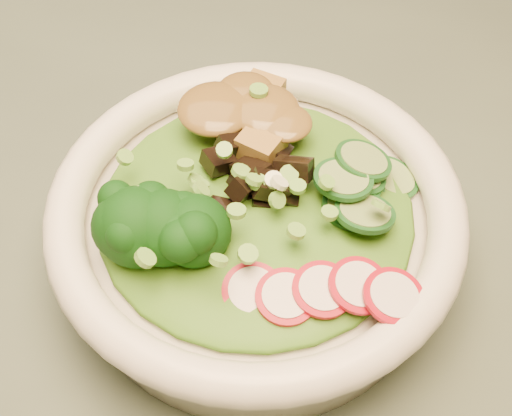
# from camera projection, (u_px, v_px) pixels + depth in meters

# --- Properties ---
(salad_bowl) EXTENTS (0.25, 0.25, 0.07)m
(salad_bowl) POSITION_uv_depth(u_px,v_px,m) (256.00, 227.00, 0.44)
(salad_bowl) COLOR white
(salad_bowl) RESTS_ON dining_table
(lettuce_bed) EXTENTS (0.19, 0.19, 0.02)m
(lettuce_bed) POSITION_uv_depth(u_px,v_px,m) (256.00, 207.00, 0.42)
(lettuce_bed) COLOR #316615
(lettuce_bed) RESTS_ON salad_bowl
(broccoli_florets) EXTENTS (0.08, 0.08, 0.04)m
(broccoli_florets) POSITION_uv_depth(u_px,v_px,m) (157.00, 213.00, 0.40)
(broccoli_florets) COLOR black
(broccoli_florets) RESTS_ON salad_bowl
(radish_slices) EXTENTS (0.11, 0.05, 0.02)m
(radish_slices) POSITION_uv_depth(u_px,v_px,m) (288.00, 289.00, 0.38)
(radish_slices) COLOR #A00C1C
(radish_slices) RESTS_ON salad_bowl
(cucumber_slices) EXTENTS (0.08, 0.08, 0.03)m
(cucumber_slices) POSITION_uv_depth(u_px,v_px,m) (355.00, 179.00, 0.42)
(cucumber_slices) COLOR #82A65C
(cucumber_slices) RESTS_ON salad_bowl
(mushroom_heap) EXTENTS (0.08, 0.08, 0.04)m
(mushroom_heap) POSITION_uv_depth(u_px,v_px,m) (252.00, 179.00, 0.42)
(mushroom_heap) COLOR black
(mushroom_heap) RESTS_ON salad_bowl
(tofu_cubes) EXTENTS (0.09, 0.07, 0.03)m
(tofu_cubes) POSITION_uv_depth(u_px,v_px,m) (237.00, 125.00, 0.45)
(tofu_cubes) COLOR olive
(tofu_cubes) RESTS_ON salad_bowl
(peanut_sauce) EXTENTS (0.07, 0.05, 0.01)m
(peanut_sauce) POSITION_uv_depth(u_px,v_px,m) (236.00, 112.00, 0.44)
(peanut_sauce) COLOR brown
(peanut_sauce) RESTS_ON tofu_cubes
(scallion_garnish) EXTENTS (0.18, 0.18, 0.02)m
(scallion_garnish) POSITION_uv_depth(u_px,v_px,m) (256.00, 183.00, 0.41)
(scallion_garnish) COLOR #6AAA3C
(scallion_garnish) RESTS_ON salad_bowl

